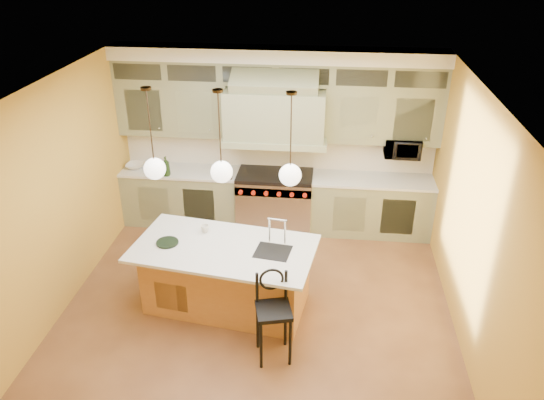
# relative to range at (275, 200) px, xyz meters

# --- Properties ---
(floor) EXTENTS (5.00, 5.00, 0.00)m
(floor) POSITION_rel_range_xyz_m (0.00, -2.14, -0.49)
(floor) COLOR brown
(floor) RESTS_ON ground
(ceiling) EXTENTS (5.00, 5.00, 0.00)m
(ceiling) POSITION_rel_range_xyz_m (0.00, -2.14, 2.41)
(ceiling) COLOR white
(ceiling) RESTS_ON wall_back
(wall_back) EXTENTS (5.00, 0.00, 5.00)m
(wall_back) POSITION_rel_range_xyz_m (0.00, 0.36, 0.96)
(wall_back) COLOR gold
(wall_back) RESTS_ON ground
(wall_front) EXTENTS (5.00, 0.00, 5.00)m
(wall_front) POSITION_rel_range_xyz_m (0.00, -4.64, 0.96)
(wall_front) COLOR gold
(wall_front) RESTS_ON ground
(wall_left) EXTENTS (0.00, 5.00, 5.00)m
(wall_left) POSITION_rel_range_xyz_m (-2.50, -2.14, 0.96)
(wall_left) COLOR gold
(wall_left) RESTS_ON ground
(wall_right) EXTENTS (0.00, 5.00, 5.00)m
(wall_right) POSITION_rel_range_xyz_m (2.50, -2.14, 0.96)
(wall_right) COLOR gold
(wall_right) RESTS_ON ground
(back_cabinetry) EXTENTS (5.00, 0.77, 2.90)m
(back_cabinetry) POSITION_rel_range_xyz_m (0.00, 0.09, 0.94)
(back_cabinetry) COLOR gray
(back_cabinetry) RESTS_ON floor
(range) EXTENTS (1.20, 0.74, 0.96)m
(range) POSITION_rel_range_xyz_m (0.00, 0.00, 0.00)
(range) COLOR silver
(range) RESTS_ON floor
(kitchen_island) EXTENTS (2.39, 1.51, 1.35)m
(kitchen_island) POSITION_rel_range_xyz_m (-0.40, -2.13, -0.01)
(kitchen_island) COLOR #A76D3B
(kitchen_island) RESTS_ON floor
(counter_stool) EXTENTS (0.47, 0.47, 1.10)m
(counter_stool) POSITION_rel_range_xyz_m (0.30, -2.98, 0.14)
(counter_stool) COLOR black
(counter_stool) RESTS_ON floor
(microwave) EXTENTS (0.54, 0.37, 0.30)m
(microwave) POSITION_rel_range_xyz_m (1.95, 0.11, 0.96)
(microwave) COLOR black
(microwave) RESTS_ON back_cabinetry
(oil_bottle_a) EXTENTS (0.13, 0.13, 0.32)m
(oil_bottle_a) POSITION_rel_range_xyz_m (-1.70, -0.22, 0.62)
(oil_bottle_a) COLOR #1A3213
(oil_bottle_a) RESTS_ON back_cabinetry
(oil_bottle_b) EXTENTS (0.11, 0.11, 0.21)m
(oil_bottle_b) POSITION_rel_range_xyz_m (-0.70, -0.22, 0.56)
(oil_bottle_b) COLOR black
(oil_bottle_b) RESTS_ON back_cabinetry
(fruit_bowl) EXTENTS (0.31, 0.31, 0.07)m
(fruit_bowl) POSITION_rel_range_xyz_m (-2.30, 0.01, 0.49)
(fruit_bowl) COLOR silver
(fruit_bowl) RESTS_ON back_cabinetry
(cup) EXTENTS (0.12, 0.12, 0.10)m
(cup) POSITION_rel_range_xyz_m (-0.72, -1.85, 0.48)
(cup) COLOR silver
(cup) RESTS_ON kitchen_island
(pendant_left) EXTENTS (0.26, 0.26, 1.11)m
(pendant_left) POSITION_rel_range_xyz_m (-1.20, -2.13, 1.46)
(pendant_left) COLOR #2D2319
(pendant_left) RESTS_ON ceiling
(pendant_center) EXTENTS (0.26, 0.26, 1.11)m
(pendant_center) POSITION_rel_range_xyz_m (-0.40, -2.13, 1.46)
(pendant_center) COLOR #2D2319
(pendant_center) RESTS_ON ceiling
(pendant_right) EXTENTS (0.26, 0.26, 1.11)m
(pendant_right) POSITION_rel_range_xyz_m (0.40, -2.13, 1.46)
(pendant_right) COLOR #2D2319
(pendant_right) RESTS_ON ceiling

